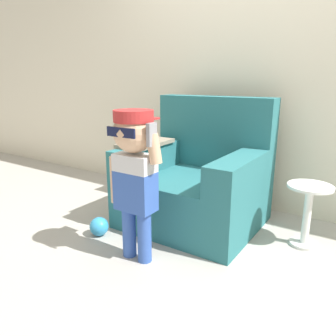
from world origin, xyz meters
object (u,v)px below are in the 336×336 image
(armchair, at_px, (197,181))
(toy_ball, at_px, (99,226))
(side_table, at_px, (308,209))
(person_child, at_px, (134,163))

(armchair, height_order, toy_ball, armchair)
(side_table, bearing_deg, armchair, -176.46)
(toy_ball, bearing_deg, side_table, 27.91)
(toy_ball, bearing_deg, person_child, -12.31)
(person_child, distance_m, side_table, 1.21)
(person_child, relative_size, toy_ball, 6.83)
(person_child, relative_size, side_table, 2.17)
(person_child, height_order, side_table, person_child)
(side_table, bearing_deg, toy_ball, -152.09)
(person_child, bearing_deg, armchair, 87.38)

